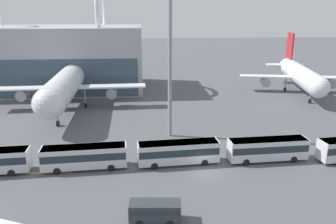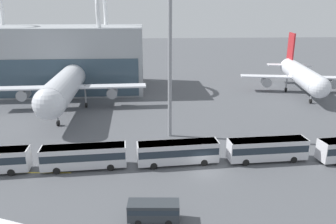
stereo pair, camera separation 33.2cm
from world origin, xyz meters
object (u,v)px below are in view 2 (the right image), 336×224
at_px(airliner_at_gate_near, 66,84).
at_px(shuttle_bus_3, 178,151).
at_px(shuttle_bus_4, 267,148).
at_px(service_van_foreground, 154,210).
at_px(airliner_at_gate_far, 300,75).
at_px(shuttle_bus_2, 84,156).
at_px(floodlight_mast, 170,20).

distance_m(airliner_at_gate_near, shuttle_bus_3, 36.43).
xyz_separation_m(shuttle_bus_4, service_van_foreground, (-17.26, -13.36, -0.67)).
bearing_deg(airliner_at_gate_far, airliner_at_gate_near, -68.81).
distance_m(shuttle_bus_2, shuttle_bus_3, 13.32).
height_order(service_van_foreground, floodlight_mast, floodlight_mast).
bearing_deg(service_van_foreground, floodlight_mast, 86.05).
distance_m(airliner_at_gate_near, shuttle_bus_4, 45.60).
xyz_separation_m(airliner_at_gate_near, service_van_foreground, (17.86, -42.19, -4.51)).
relative_size(airliner_at_gate_near, floodlight_mast, 1.24).
xyz_separation_m(shuttle_bus_4, floodlight_mast, (-13.62, 11.08, 18.06)).
relative_size(shuttle_bus_4, service_van_foreground, 2.12).
bearing_deg(shuttle_bus_4, airliner_at_gate_near, 137.85).
xyz_separation_m(shuttle_bus_3, floodlight_mast, (-0.30, 11.17, 18.06)).
relative_size(airliner_at_gate_near, airliner_at_gate_far, 1.08).
distance_m(airliner_at_gate_near, airliner_at_gate_far, 59.88).
distance_m(shuttle_bus_3, floodlight_mast, 21.24).
bearing_deg(shuttle_bus_3, shuttle_bus_2, 178.04).
bearing_deg(shuttle_bus_3, floodlight_mast, 87.53).
distance_m(shuttle_bus_3, service_van_foreground, 13.85).
height_order(shuttle_bus_4, floodlight_mast, floodlight_mast).
bearing_deg(airliner_at_gate_near, service_van_foreground, 21.27).
bearing_deg(airliner_at_gate_near, shuttle_bus_4, 48.94).
height_order(shuttle_bus_2, floodlight_mast, floodlight_mast).
xyz_separation_m(shuttle_bus_2, shuttle_bus_3, (13.31, 0.48, 0.00)).
xyz_separation_m(airliner_at_gate_far, shuttle_bus_4, (-23.68, -40.11, -3.01)).
distance_m(airliner_at_gate_far, service_van_foreground, 67.44).
bearing_deg(shuttle_bus_2, shuttle_bus_3, -1.33).
bearing_deg(shuttle_bus_2, service_van_foreground, -57.15).
distance_m(shuttle_bus_3, shuttle_bus_4, 13.31).
height_order(airliner_at_gate_near, shuttle_bus_3, airliner_at_gate_near).
distance_m(airliner_at_gate_far, floodlight_mast, 49.60).
bearing_deg(floodlight_mast, shuttle_bus_3, -88.45).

